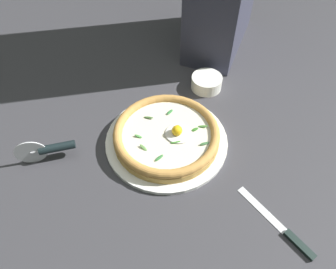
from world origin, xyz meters
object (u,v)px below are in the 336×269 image
Objects in this scene: side_bowl at (207,82)px; table_knife at (286,232)px; pizza_cutter at (49,149)px; pizza at (168,135)px.

table_knife is (-0.20, 0.46, -0.02)m from side_bowl.
table_knife is at bearing 167.36° from pizza_cutter.
pizza_cutter is at bearing 17.30° from pizza.
table_knife is at bearing 113.30° from side_bowl.
side_bowl is at bearing -111.34° from pizza.
side_bowl is 0.67× the size of pizza_cutter.
pizza_cutter is at bearing 40.37° from side_bowl.
pizza_cutter is (0.29, 0.09, 0.01)m from pizza.
pizza_cutter is (0.39, 0.33, 0.02)m from side_bowl.
side_bowl is 0.51m from pizza_cutter.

